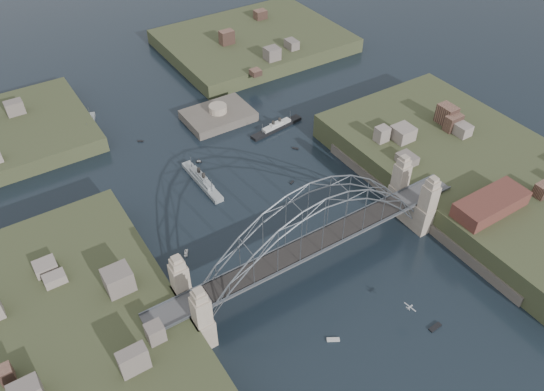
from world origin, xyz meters
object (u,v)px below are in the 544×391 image
Objects in this scene: naval_cruiser_near at (202,181)px; ocean_liner at (276,127)px; fort_island at (219,120)px; bridge at (315,232)px; wharf_shed at (491,204)px; naval_cruiser_far at (90,127)px.

ocean_liner is (33.20, 11.69, -0.20)m from naval_cruiser_near.
bridge is at bearing -99.73° from fort_island.
fort_island is at bearing 80.27° from bridge.
bridge is 4.20× the size of wharf_shed.
fort_island is 1.34× the size of naval_cruiser_far.
naval_cruiser_near is at bearing -160.60° from ocean_liner.
bridge is at bearing -114.80° from ocean_liner.
wharf_shed is 123.87m from naval_cruiser_far.
bridge reaches higher than ocean_liner.
naval_cruiser_far is 0.82× the size of ocean_liner.
fort_island is at bearing 130.90° from ocean_liner.
ocean_liner is (13.27, -15.32, 1.09)m from fort_island.
wharf_shed is 77.63m from naval_cruiser_near.
naval_cruiser_far is (-18.12, 44.76, -0.08)m from naval_cruiser_near.
wharf_shed is (44.00, -14.00, -2.32)m from bridge.
wharf_shed is 71.79m from ocean_liner.
fort_island is at bearing 110.85° from wharf_shed.
naval_cruiser_near reaches higher than fort_island.
naval_cruiser_near is at bearing -67.96° from naval_cruiser_far.
naval_cruiser_near is (-19.93, -27.01, 1.29)m from fort_island.
bridge is at bearing -79.55° from naval_cruiser_near.
fort_island is 1.10× the size of ocean_liner.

